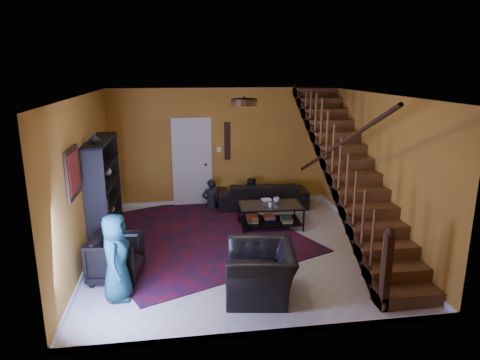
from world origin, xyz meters
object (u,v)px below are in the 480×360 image
object	(u,v)px
armchair_right	(260,271)
coffee_table	(270,214)
sofa	(262,195)
bookshelf	(105,194)
armchair_left	(116,258)

from	to	relation	value
armchair_right	coffee_table	xyz separation A→B (m)	(0.73, 2.67, -0.08)
armchair_right	sofa	bearing A→B (deg)	176.95
coffee_table	sofa	bearing A→B (deg)	85.93
bookshelf	armchair_left	distance (m)	1.67
bookshelf	sofa	size ratio (longest dim) A/B	0.94
armchair_left	armchair_right	world-z (taller)	armchair_right
sofa	armchair_left	world-z (taller)	armchair_left
sofa	coffee_table	bearing A→B (deg)	88.42
sofa	armchair_right	xyz separation A→B (m)	(-0.83, -4.01, 0.05)
bookshelf	armchair_left	world-z (taller)	bookshelf
armchair_right	coffee_table	world-z (taller)	armchair_right
sofa	coffee_table	size ratio (longest dim) A/B	1.60
bookshelf	armchair_left	size ratio (longest dim) A/B	2.56
bookshelf	sofa	bearing A→B (deg)	27.00
sofa	coffee_table	xyz separation A→B (m)	(-0.10, -1.35, -0.02)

